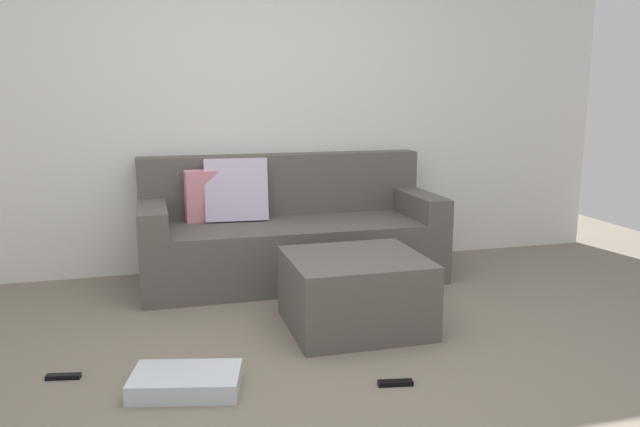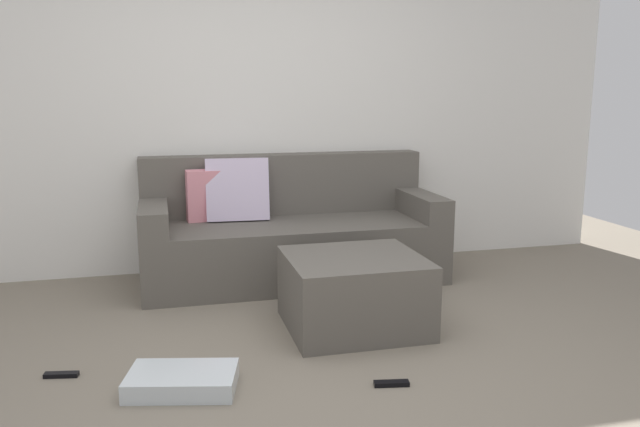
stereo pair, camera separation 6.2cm
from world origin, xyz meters
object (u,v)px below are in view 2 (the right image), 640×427
ottoman (354,292)px  remote_near_ottoman (391,383)px  storage_bin (182,381)px  remote_under_side_table (61,375)px  couch_sectional (289,234)px  remote_by_storage_bin (217,387)px

ottoman → remote_near_ottoman: bearing=-93.9°
storage_bin → remote_under_side_table: bearing=153.6°
couch_sectional → remote_near_ottoman: 1.88m
ottoman → remote_under_side_table: ottoman is taller
storage_bin → remote_near_ottoman: 0.98m
remote_near_ottoman → remote_by_storage_bin: bearing=178.2°
remote_by_storage_bin → remote_under_side_table: same height
couch_sectional → remote_under_side_table: size_ratio=13.20×
remote_near_ottoman → ottoman: bearing=96.2°
remote_near_ottoman → remote_by_storage_bin: same height
storage_bin → remote_under_side_table: storage_bin is taller
remote_by_storage_bin → remote_under_side_table: bearing=134.3°
ottoman → remote_under_side_table: 1.61m
remote_by_storage_bin → couch_sectional: bearing=45.7°
remote_under_side_table → couch_sectional: bearing=54.9°
couch_sectional → ottoman: (0.16, -1.09, -0.12)m
ottoman → remote_near_ottoman: ottoman is taller
ottoman → storage_bin: 1.16m
storage_bin → remote_near_ottoman: (0.95, -0.20, -0.03)m
couch_sectional → remote_by_storage_bin: couch_sectional is taller
couch_sectional → remote_near_ottoman: bearing=-86.6°
remote_near_ottoman → remote_under_side_table: (-1.52, 0.48, 0.00)m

